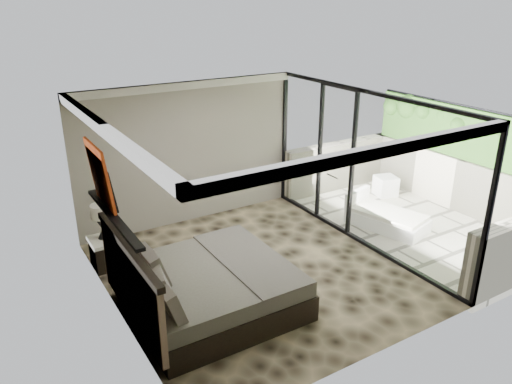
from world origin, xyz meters
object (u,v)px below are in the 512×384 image
nightstand (108,252)px  table_lamp (101,217)px  lounger (385,218)px  ottoman (386,186)px  bed (204,287)px

nightstand → table_lamp: table_lamp is taller
lounger → ottoman: bearing=29.6°
table_lamp → bed: bearing=-67.0°
lounger → table_lamp: bearing=150.2°
bed → lounger: (4.27, 0.67, -0.19)m
table_lamp → ottoman: 6.39m
nightstand → table_lamp: 0.63m
nightstand → lounger: bearing=-9.0°
bed → table_lamp: size_ratio=3.89×
ottoman → lounger: (-1.23, -1.21, -0.04)m
nightstand → lounger: (5.11, -1.31, -0.08)m
ottoman → lounger: lounger is taller
bed → nightstand: bed is taller
nightstand → lounger: size_ratio=0.32×
nightstand → lounger: 5.27m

